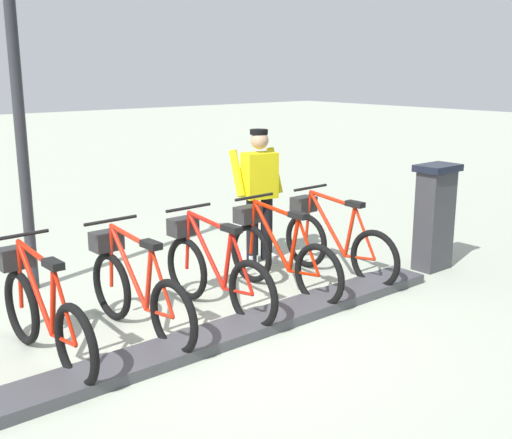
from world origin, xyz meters
TOP-DOWN VIEW (x-y plane):
  - ground_plane at (0.00, 0.00)m, footprint 60.00×60.00m
  - dock_rail_base at (0.00, 0.00)m, footprint 0.44×5.13m
  - payment_kiosk at (0.05, -3.09)m, footprint 0.36×0.52m
  - bike_docked_0 at (0.62, -1.96)m, footprint 1.72×0.54m
  - bike_docked_1 at (0.62, -1.10)m, footprint 1.72×0.54m
  - bike_docked_2 at (0.62, -0.23)m, footprint 1.72×0.54m
  - bike_docked_3 at (0.62, 0.64)m, footprint 1.72×0.54m
  - bike_docked_4 at (0.62, 1.50)m, footprint 1.72×0.54m
  - worker_near_rack at (1.63, -1.67)m, footprint 0.55×0.68m
  - lamp_post at (2.43, 0.92)m, footprint 0.32×0.32m

SIDE VIEW (x-z plane):
  - ground_plane at x=0.00m, z-range 0.00..0.00m
  - dock_rail_base at x=0.00m, z-range 0.00..0.10m
  - bike_docked_0 at x=0.62m, z-range -0.08..0.94m
  - bike_docked_1 at x=0.62m, z-range -0.08..0.94m
  - bike_docked_2 at x=0.62m, z-range -0.08..0.94m
  - bike_docked_3 at x=0.62m, z-range -0.08..0.94m
  - bike_docked_4 at x=0.62m, z-range -0.08..0.94m
  - payment_kiosk at x=0.05m, z-range 0.03..1.31m
  - worker_near_rack at x=1.63m, z-range 0.08..1.74m
  - lamp_post at x=2.43m, z-range 0.62..4.77m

